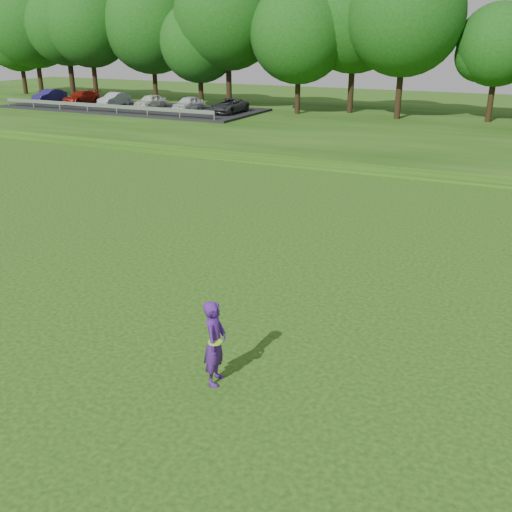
% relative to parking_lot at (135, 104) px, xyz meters
% --- Properties ---
extents(ground, '(140.00, 140.00, 0.00)m').
position_rel_parking_lot_xyz_m(ground, '(23.59, -32.82, -1.06)').
color(ground, '#18400C').
rests_on(ground, ground).
extents(berm, '(130.00, 30.00, 0.60)m').
position_rel_parking_lot_xyz_m(berm, '(23.59, 1.18, -0.76)').
color(berm, '#18400C').
rests_on(berm, ground).
extents(walking_path, '(130.00, 1.60, 0.04)m').
position_rel_parking_lot_xyz_m(walking_path, '(23.59, -12.82, -1.04)').
color(walking_path, gray).
rests_on(walking_path, ground).
extents(treeline, '(104.00, 7.00, 15.00)m').
position_rel_parking_lot_xyz_m(treeline, '(23.59, 5.18, 7.04)').
color(treeline, '#124510').
rests_on(treeline, berm).
extents(parking_lot, '(24.00, 9.00, 1.38)m').
position_rel_parking_lot_xyz_m(parking_lot, '(0.00, 0.00, 0.00)').
color(parking_lot, black).
rests_on(parking_lot, berm).
extents(woman, '(0.60, 0.77, 1.88)m').
position_rel_parking_lot_xyz_m(woman, '(27.82, -34.04, -0.12)').
color(woman, '#491C7E').
rests_on(woman, ground).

